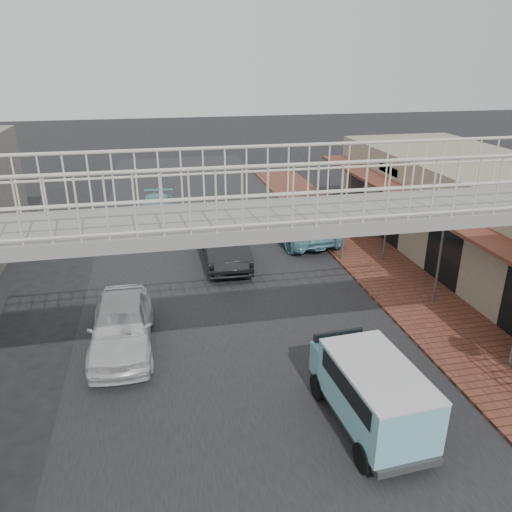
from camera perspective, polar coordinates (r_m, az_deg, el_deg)
name	(u,v)px	position (r m, az deg, el deg)	size (l,w,h in m)	color
ground	(243,340)	(15.34, -1.48, -9.63)	(120.00, 120.00, 0.00)	black
road_strip	(243,340)	(15.33, -1.48, -9.61)	(10.00, 60.00, 0.01)	black
sidewalk	(396,280)	(19.82, 15.69, -2.68)	(3.00, 40.00, 0.10)	brown
shophouse_row	(492,216)	(22.29, 25.36, 4.11)	(7.20, 18.00, 4.00)	gray
footbridge	(277,308)	(10.36, 2.40, -5.96)	(16.40, 2.40, 6.34)	gray
white_hatchback	(121,325)	(15.14, -15.13, -7.65)	(1.77, 4.39, 1.49)	silver
dark_sedan	(224,243)	(20.77, -3.64, 1.53)	(1.71, 4.90, 1.61)	black
angkot_curb	(298,223)	(23.51, 4.82, 3.77)	(2.44, 5.30, 1.47)	#74BBC9
angkot_far	(157,211)	(26.12, -11.30, 5.10)	(1.85, 4.56, 1.32)	#69B3B6
angkot_van	(372,387)	(11.87, 13.11, -14.36)	(1.85, 3.66, 1.75)	black
motorcycle_near	(356,224)	(24.16, 11.36, 3.55)	(0.65, 1.87, 0.98)	black
motorcycle_far	(313,216)	(24.93, 6.48, 4.53)	(0.50, 1.78, 1.07)	black
arrow_sign	(362,201)	(20.78, 12.06, 6.16)	(1.81, 1.17, 3.04)	#59595B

